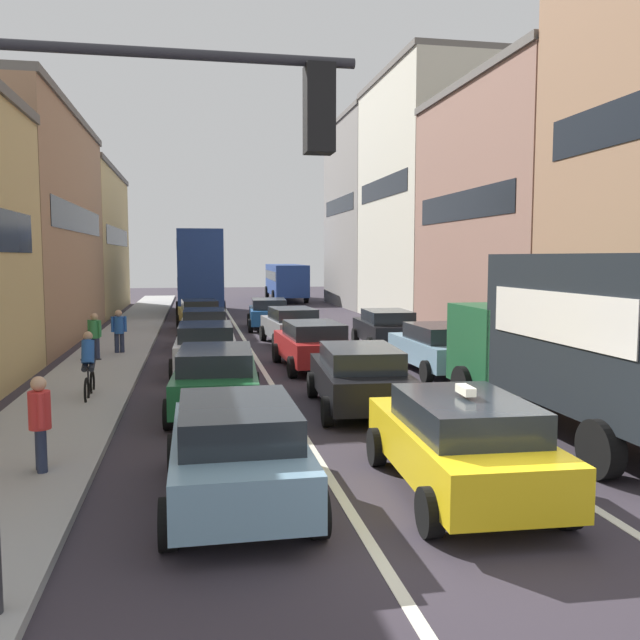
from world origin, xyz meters
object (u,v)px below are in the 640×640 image
(taxi_centre_lane_front, at_px, (461,441))
(sedan_left_lane_fourth, at_px, (204,327))
(sedan_centre_lane_second, at_px, (359,376))
(wagon_left_lane_second, at_px, (216,378))
(traffic_light_pole, at_px, (120,225))
(sedan_right_lane_behind_truck, at_px, (439,347))
(bus_far_queue_secondary, at_px, (286,279))
(cyclist_on_sidewalk, at_px, (89,367))
(hatchback_centre_lane_third, at_px, (313,344))
(sedan_left_lane_front, at_px, (237,448))
(sedan_left_lane_fifth, at_px, (199,314))
(sedan_centre_lane_fifth, at_px, (269,313))
(pedestrian_near_kerb, at_px, (95,334))
(pedestrian_mid_sidewalk, at_px, (119,330))
(coupe_centre_lane_fourth, at_px, (292,325))
(sedan_left_lane_third, at_px, (206,346))
(bus_mid_queue_primary, at_px, (200,268))
(wagon_right_lane_far, at_px, (386,328))
(pedestrian_far_sidewalk, at_px, (40,421))
(removalist_box_truck, at_px, (586,337))

(taxi_centre_lane_front, distance_m, sedan_left_lane_fourth, 17.59)
(sedan_centre_lane_second, height_order, wagon_left_lane_second, same)
(traffic_light_pole, relative_size, sedan_left_lane_fourth, 1.27)
(traffic_light_pole, distance_m, sedan_centre_lane_second, 9.70)
(traffic_light_pole, height_order, sedan_right_lane_behind_truck, traffic_light_pole)
(sedan_right_lane_behind_truck, bearing_deg, taxi_centre_lane_front, 159.77)
(bus_far_queue_secondary, distance_m, cyclist_on_sidewalk, 38.16)
(hatchback_centre_lane_third, bearing_deg, sedan_left_lane_front, 162.46)
(sedan_left_lane_fourth, relative_size, sedan_left_lane_fifth, 0.98)
(sedan_right_lane_behind_truck, distance_m, cyclist_on_sidewalk, 10.05)
(sedan_centre_lane_fifth, height_order, pedestrian_near_kerb, pedestrian_near_kerb)
(sedan_right_lane_behind_truck, height_order, bus_far_queue_secondary, bus_far_queue_secondary)
(sedan_centre_lane_second, bearing_deg, wagon_left_lane_second, 87.22)
(pedestrian_mid_sidewalk, bearing_deg, sedan_centre_lane_second, 24.76)
(coupe_centre_lane_fourth, xyz_separation_m, bus_far_queue_secondary, (3.51, 27.25, 0.96))
(taxi_centre_lane_front, relative_size, wagon_left_lane_second, 1.00)
(sedan_left_lane_third, distance_m, sedan_left_lane_fourth, 5.78)
(sedan_left_lane_third, xyz_separation_m, bus_mid_queue_primary, (0.04, 21.39, 2.03))
(sedan_left_lane_third, xyz_separation_m, sedan_right_lane_behind_truck, (6.93, -1.62, 0.00))
(bus_far_queue_secondary, bearing_deg, hatchback_centre_lane_third, 175.50)
(sedan_left_lane_fourth, distance_m, wagon_right_lane_far, 7.11)
(sedan_centre_lane_second, distance_m, sedan_centre_lane_fifth, 17.67)
(sedan_left_lane_front, height_order, pedestrian_mid_sidewalk, pedestrian_mid_sidewalk)
(pedestrian_far_sidewalk, bearing_deg, sedan_left_lane_fifth, -114.61)
(taxi_centre_lane_front, height_order, sedan_centre_lane_fifth, taxi_centre_lane_front)
(wagon_left_lane_second, relative_size, hatchback_centre_lane_third, 1.01)
(traffic_light_pole, relative_size, wagon_left_lane_second, 1.25)
(removalist_box_truck, distance_m, sedan_centre_lane_second, 4.97)
(hatchback_centre_lane_third, bearing_deg, sedan_left_lane_fifth, 14.30)
(removalist_box_truck, relative_size, sedan_left_lane_fifth, 1.75)
(sedan_centre_lane_fifth, relative_size, bus_mid_queue_primary, 0.42)
(sedan_centre_lane_fifth, relative_size, wagon_right_lane_far, 1.01)
(bus_far_queue_secondary, bearing_deg, pedestrian_far_sidewalk, 168.97)
(sedan_centre_lane_fifth, bearing_deg, sedan_left_lane_fourth, 155.52)
(sedan_right_lane_behind_truck, bearing_deg, wagon_left_lane_second, 118.70)
(wagon_right_lane_far, height_order, bus_far_queue_secondary, bus_far_queue_secondary)
(coupe_centre_lane_fourth, relative_size, cyclist_on_sidewalk, 2.55)
(sedan_centre_lane_second, distance_m, hatchback_centre_lane_third, 5.78)
(pedestrian_near_kerb, bearing_deg, sedan_left_lane_third, -93.24)
(sedan_centre_lane_second, height_order, cyclist_on_sidewalk, cyclist_on_sidewalk)
(sedan_centre_lane_fifth, bearing_deg, wagon_right_lane_far, -151.12)
(removalist_box_truck, distance_m, coupe_centre_lane_fourth, 15.19)
(removalist_box_truck, xyz_separation_m, sedan_left_lane_front, (-6.91, -2.29, -1.18))
(sedan_centre_lane_fifth, bearing_deg, sedan_left_lane_front, 176.10)
(wagon_right_lane_far, bearing_deg, removalist_box_truck, -176.38)
(pedestrian_mid_sidewalk, bearing_deg, wagon_left_lane_second, 9.91)
(sedan_right_lane_behind_truck, height_order, wagon_right_lane_far, same)
(wagon_left_lane_second, xyz_separation_m, sedan_left_lane_fourth, (-0.07, 11.29, 0.00))
(wagon_right_lane_far, distance_m, pedestrian_near_kerb, 10.66)
(sedan_left_lane_fourth, relative_size, bus_far_queue_secondary, 0.41)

